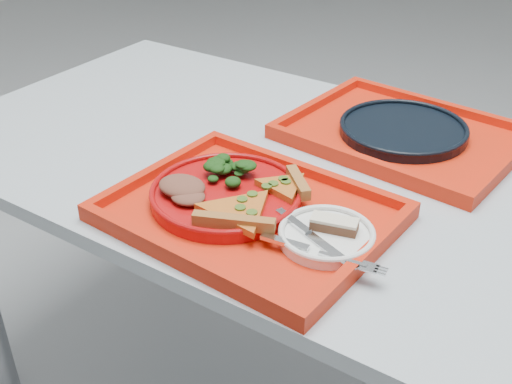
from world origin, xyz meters
TOP-DOWN VIEW (x-y plane):
  - table at (0.00, 0.00)m, footprint 1.60×0.80m
  - tray_main at (-0.01, -0.21)m, footprint 0.47×0.38m
  - tray_far at (0.08, 0.21)m, footprint 0.48×0.39m
  - dinner_plate at (-0.07, -0.20)m, footprint 0.26×0.26m
  - side_plate at (0.13, -0.21)m, footprint 0.15×0.15m
  - navy_plate at (0.08, 0.21)m, footprint 0.26×0.26m
  - pizza_slice_a at (-0.01, -0.25)m, footprint 0.18×0.19m
  - pizza_slice_b at (0.01, -0.14)m, footprint 0.14×0.14m
  - salad_heap at (-0.10, -0.16)m, footprint 0.08×0.07m
  - meat_portion at (-0.13, -0.24)m, footprint 0.09×0.07m
  - dessert_bar at (0.13, -0.19)m, footprint 0.08×0.05m
  - knife at (0.12, -0.23)m, footprint 0.18×0.08m
  - fork at (0.14, -0.26)m, footprint 0.19×0.05m

SIDE VIEW (x-z plane):
  - table at x=0.00m, z-range 0.30..1.05m
  - tray_main at x=-0.01m, z-range 0.75..0.76m
  - tray_far at x=0.08m, z-range 0.75..0.76m
  - side_plate at x=0.13m, z-range 0.76..0.78m
  - navy_plate at x=0.08m, z-range 0.76..0.78m
  - dinner_plate at x=-0.07m, z-range 0.76..0.78m
  - knife at x=0.12m, z-range 0.78..0.78m
  - fork at x=0.14m, z-range 0.78..0.78m
  - dessert_bar at x=0.13m, z-range 0.78..0.80m
  - pizza_slice_a at x=-0.01m, z-range 0.78..0.80m
  - pizza_slice_b at x=0.01m, z-range 0.78..0.80m
  - meat_portion at x=-0.13m, z-range 0.78..0.81m
  - salad_heap at x=-0.10m, z-range 0.78..0.82m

